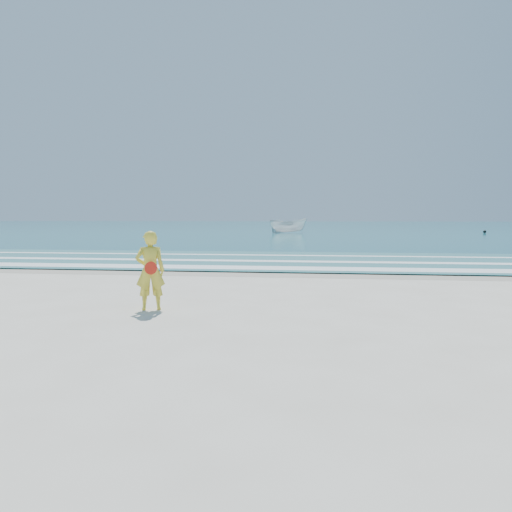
# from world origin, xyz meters

# --- Properties ---
(ground) EXTENTS (400.00, 400.00, 0.00)m
(ground) POSITION_xyz_m (0.00, 0.00, 0.00)
(ground) COLOR silver
(ground) RESTS_ON ground
(wet_sand) EXTENTS (400.00, 2.40, 0.00)m
(wet_sand) POSITION_xyz_m (0.00, 9.00, 0.00)
(wet_sand) COLOR #B2A893
(wet_sand) RESTS_ON ground
(ocean) EXTENTS (400.00, 190.00, 0.04)m
(ocean) POSITION_xyz_m (0.00, 105.00, 0.02)
(ocean) COLOR #19727F
(ocean) RESTS_ON ground
(shallow) EXTENTS (400.00, 10.00, 0.01)m
(shallow) POSITION_xyz_m (0.00, 14.00, 0.04)
(shallow) COLOR #59B7AD
(shallow) RESTS_ON ocean
(foam_near) EXTENTS (400.00, 1.40, 0.01)m
(foam_near) POSITION_xyz_m (0.00, 10.30, 0.05)
(foam_near) COLOR white
(foam_near) RESTS_ON shallow
(foam_mid) EXTENTS (400.00, 0.90, 0.01)m
(foam_mid) POSITION_xyz_m (0.00, 13.20, 0.05)
(foam_mid) COLOR white
(foam_mid) RESTS_ON shallow
(foam_far) EXTENTS (400.00, 0.60, 0.01)m
(foam_far) POSITION_xyz_m (0.00, 16.50, 0.05)
(foam_far) COLOR white
(foam_far) RESTS_ON shallow
(boat) EXTENTS (4.84, 3.09, 1.75)m
(boat) POSITION_xyz_m (-2.61, 50.92, 0.92)
(boat) COLOR silver
(boat) RESTS_ON ocean
(buoy) EXTENTS (0.36, 0.36, 0.36)m
(buoy) POSITION_xyz_m (20.31, 53.30, 0.22)
(buoy) COLOR black
(buoy) RESTS_ON ocean
(woman) EXTENTS (0.71, 0.58, 1.68)m
(woman) POSITION_xyz_m (-2.16, 1.83, 0.84)
(woman) COLOR yellow
(woman) RESTS_ON ground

